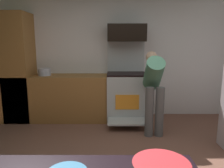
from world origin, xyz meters
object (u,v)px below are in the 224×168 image
at_px(person_cook, 154,85).
at_px(stock_pot, 44,72).
at_px(microwave, 127,33).
at_px(oven_range, 126,95).

distance_m(person_cook, stock_pot, 2.15).
distance_m(microwave, stock_pot, 1.79).
bearing_deg(person_cook, oven_range, 122.07).
bearing_deg(microwave, person_cook, -61.22).
relative_size(oven_range, person_cook, 1.12).
bearing_deg(oven_range, person_cook, -57.93).
relative_size(microwave, stock_pot, 2.97).
bearing_deg(stock_pot, oven_range, -0.46).
distance_m(microwave, person_cook, 1.24).
xyz_separation_m(oven_range, microwave, (0.00, 0.09, 1.21)).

